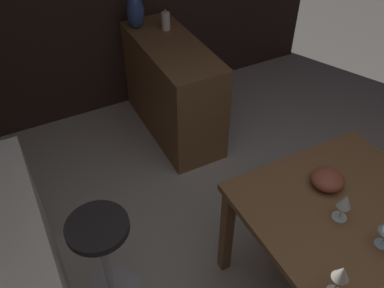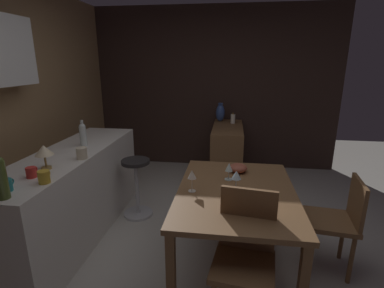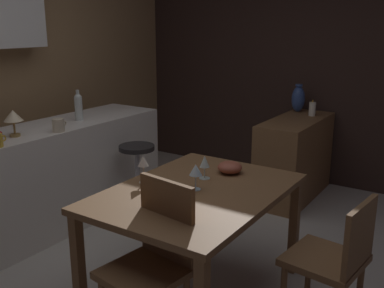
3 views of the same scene
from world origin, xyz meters
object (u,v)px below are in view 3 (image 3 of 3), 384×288
object	(u,v)px
vase_ceramic_blue	(298,99)
chair_by_doorway	(335,259)
wine_glass_left	(205,163)
chair_near_window	(153,260)
wine_bottle_clear	(78,106)
counter_lamp	(13,117)
fruit_bowl	(230,167)
dining_table	(196,202)
wine_glass_right	(143,162)
wine_glass_center	(196,171)
bar_stool	(138,179)
cup_cream	(58,125)
sideboard_cabinet	(294,158)
pillar_candle_tall	(312,109)

from	to	relation	value
vase_ceramic_blue	chair_by_doorway	bearing A→B (deg)	-154.37
wine_glass_left	chair_near_window	bearing A→B (deg)	-170.08
wine_bottle_clear	vase_ceramic_blue	distance (m)	2.30
counter_lamp	chair_near_window	bearing A→B (deg)	-102.48
fruit_bowl	vase_ceramic_blue	world-z (taller)	vase_ceramic_blue
dining_table	vase_ceramic_blue	bearing A→B (deg)	5.77
chair_by_doorway	vase_ceramic_blue	bearing A→B (deg)	25.63
counter_lamp	wine_glass_left	bearing A→B (deg)	-76.18
fruit_bowl	wine_glass_right	bearing A→B (deg)	141.64
wine_glass_right	wine_glass_center	world-z (taller)	wine_glass_right
wine_glass_center	wine_bottle_clear	bearing A→B (deg)	71.73
bar_stool	wine_bottle_clear	size ratio (longest dim) A/B	2.50
vase_ceramic_blue	counter_lamp	bearing A→B (deg)	152.63
wine_glass_center	cup_cream	bearing A→B (deg)	84.80
wine_glass_right	cup_cream	world-z (taller)	cup_cream
chair_near_window	cup_cream	size ratio (longest dim) A/B	7.22
wine_glass_center	vase_ceramic_blue	bearing A→B (deg)	5.63
chair_near_window	wine_glass_center	distance (m)	0.63
wine_bottle_clear	fruit_bowl	bearing A→B (deg)	-94.44
bar_stool	fruit_bowl	xyz separation A→B (m)	(-0.35, -1.13, 0.41)
cup_cream	sideboard_cabinet	bearing A→B (deg)	-34.34
wine_glass_left	wine_glass_center	world-z (taller)	wine_glass_center
fruit_bowl	pillar_candle_tall	distance (m)	1.86
dining_table	wine_bottle_clear	bearing A→B (deg)	71.81
chair_by_doorway	fruit_bowl	size ratio (longest dim) A/B	4.92
counter_lamp	vase_ceramic_blue	size ratio (longest dim) A/B	0.70
bar_stool	fruit_bowl	distance (m)	1.26
chair_near_window	chair_by_doorway	xyz separation A→B (m)	(0.61, -0.80, -0.04)
chair_by_doorway	cup_cream	world-z (taller)	cup_cream
fruit_bowl	counter_lamp	xyz separation A→B (m)	(-0.56, 1.58, 0.27)
chair_near_window	cup_cream	xyz separation A→B (m)	(0.65, 1.46, 0.44)
sideboard_cabinet	fruit_bowl	distance (m)	1.66
chair_near_window	wine_bottle_clear	world-z (taller)	wine_bottle_clear
wine_glass_right	cup_cream	size ratio (longest dim) A/B	1.39
fruit_bowl	cup_cream	size ratio (longest dim) A/B	1.31
chair_by_doorway	wine_glass_right	distance (m)	1.29
sideboard_cabinet	wine_glass_center	distance (m)	2.07
dining_table	wine_glass_center	distance (m)	0.21
wine_glass_right	counter_lamp	bearing A→B (deg)	93.99
wine_glass_right	wine_glass_center	distance (m)	0.36
wine_glass_left	wine_bottle_clear	xyz separation A→B (m)	(0.32, 1.52, 0.18)
wine_glass_center	wine_bottle_clear	size ratio (longest dim) A/B	0.60
dining_table	chair_by_doorway	distance (m)	0.88
chair_near_window	wine_glass_right	xyz separation A→B (m)	(0.44, 0.42, 0.36)
dining_table	chair_near_window	xyz separation A→B (m)	(-0.52, -0.06, -0.14)
chair_by_doorway	pillar_candle_tall	xyz separation A→B (m)	(2.16, 0.90, 0.41)
chair_by_doorway	fruit_bowl	bearing A→B (deg)	70.07
cup_cream	fruit_bowl	bearing A→B (deg)	-79.18
fruit_bowl	sideboard_cabinet	bearing A→B (deg)	4.51
chair_by_doorway	sideboard_cabinet	bearing A→B (deg)	26.71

